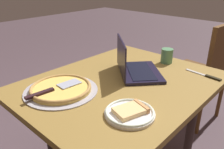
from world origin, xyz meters
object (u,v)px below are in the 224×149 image
pizza_tray (61,89)px  table_knife (206,76)px  dining_table (122,94)px  pizza_plate (130,112)px  chair_near (205,68)px  laptop (134,67)px  drink_cup (167,56)px

pizza_tray → table_knife: bearing=-34.6°
dining_table → pizza_plate: size_ratio=5.07×
table_knife → chair_near: size_ratio=0.25×
pizza_plate → table_knife: size_ratio=0.97×
pizza_plate → table_knife: 0.64m
laptop → pizza_tray: laptop is taller
table_knife → pizza_plate: bearing=172.5°
dining_table → chair_near: chair_near is taller
pizza_tray → chair_near: size_ratio=0.42×
drink_cup → pizza_tray: bearing=165.7°
dining_table → chair_near: (0.98, -0.11, -0.10)m
pizza_tray → pizza_plate: bearing=-79.6°
laptop → table_knife: 0.44m
laptop → chair_near: bearing=-8.4°
dining_table → table_knife: table_knife is taller
pizza_plate → pizza_tray: size_ratio=0.58×
pizza_plate → chair_near: size_ratio=0.24×
dining_table → pizza_tray: size_ratio=2.92×
pizza_tray → dining_table: bearing=-27.5°
laptop → pizza_plate: 0.45m
pizza_tray → table_knife: 0.86m
pizza_tray → drink_cup: 0.77m
laptop → chair_near: (0.85, -0.12, -0.22)m
drink_cup → chair_near: 0.59m
pizza_tray → table_knife: pizza_tray is taller
table_knife → chair_near: chair_near is taller
dining_table → drink_cup: bearing=-4.0°
laptop → pizza_tray: bearing=161.7°
pizza_plate → drink_cup: size_ratio=2.25×
laptop → drink_cup: size_ratio=4.07×
table_knife → drink_cup: bearing=82.4°
laptop → dining_table: bearing=-173.8°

